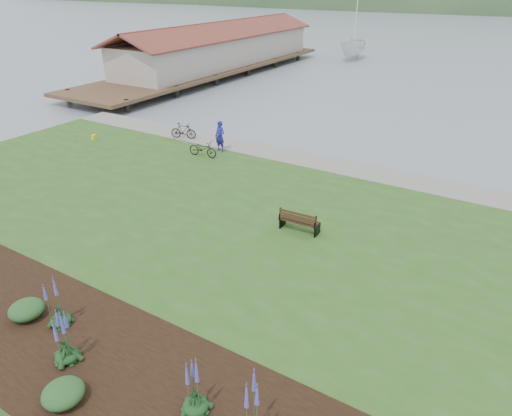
{
  "coord_description": "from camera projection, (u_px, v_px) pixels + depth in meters",
  "views": [
    {
      "loc": [
        11.0,
        -15.24,
        9.58
      ],
      "look_at": [
        2.44,
        -1.28,
        1.3
      ],
      "focal_mm": 32.0,
      "sensor_mm": 36.0,
      "label": 1
    }
  ],
  "objects": [
    {
      "name": "ground",
      "position": [
        225.0,
        210.0,
        21.05
      ],
      "size": [
        600.0,
        600.0,
        0.0
      ],
      "primitive_type": "plane",
      "color": "gray",
      "rests_on": "ground"
    },
    {
      "name": "lawn",
      "position": [
        198.0,
        224.0,
        19.44
      ],
      "size": [
        34.0,
        20.0,
        0.4
      ],
      "primitive_type": "cube",
      "color": "#2B561E",
      "rests_on": "ground"
    },
    {
      "name": "shoreline_path",
      "position": [
        294.0,
        157.0,
        26.11
      ],
      "size": [
        34.0,
        2.2,
        0.03
      ],
      "primitive_type": "cube",
      "color": "gray",
      "rests_on": "lawn"
    },
    {
      "name": "garden_bed",
      "position": [
        105.0,
        367.0,
        12.01
      ],
      "size": [
        24.0,
        4.4,
        0.04
      ],
      "primitive_type": "cube",
      "color": "black",
      "rests_on": "lawn"
    },
    {
      "name": "pier_pavilion",
      "position": [
        219.0,
        48.0,
        50.13
      ],
      "size": [
        8.0,
        36.0,
        5.4
      ],
      "color": "#4C3826",
      "rests_on": "ground"
    },
    {
      "name": "park_bench",
      "position": [
        299.0,
        221.0,
        18.25
      ],
      "size": [
        1.61,
        0.72,
        0.98
      ],
      "rotation": [
        0.0,
        0.0,
        0.05
      ],
      "color": "black",
      "rests_on": "lawn"
    },
    {
      "name": "person",
      "position": [
        220.0,
        134.0,
        26.57
      ],
      "size": [
        0.81,
        0.58,
        2.11
      ],
      "primitive_type": "imported",
      "rotation": [
        0.0,
        0.0,
        -0.08
      ],
      "color": "#212094",
      "rests_on": "lawn"
    },
    {
      "name": "bicycle_a",
      "position": [
        203.0,
        149.0,
        26.01
      ],
      "size": [
        0.77,
        1.85,
        0.94
      ],
      "primitive_type": "imported",
      "rotation": [
        0.0,
        0.0,
        1.65
      ],
      "color": "black",
      "rests_on": "lawn"
    },
    {
      "name": "bicycle_b",
      "position": [
        183.0,
        131.0,
        28.9
      ],
      "size": [
        0.98,
        1.75,
        1.01
      ],
      "primitive_type": "imported",
      "rotation": [
        0.0,
        0.0,
        1.88
      ],
      "color": "black",
      "rests_on": "lawn"
    },
    {
      "name": "sailboat",
      "position": [
        352.0,
        60.0,
        59.76
      ],
      "size": [
        11.88,
        12.07,
        29.43
      ],
      "primitive_type": "imported",
      "rotation": [
        0.0,
        0.0,
        0.06
      ],
      "color": "silver",
      "rests_on": "ground"
    },
    {
      "name": "pannier",
      "position": [
        94.0,
        137.0,
        28.88
      ],
      "size": [
        0.22,
        0.31,
        0.31
      ],
      "primitive_type": "cube",
      "rotation": [
        0.0,
        0.0,
        0.13
      ],
      "color": "yellow",
      "rests_on": "lawn"
    },
    {
      "name": "echium_0",
      "position": [
        63.0,
        338.0,
        11.85
      ],
      "size": [
        0.62,
        0.62,
        1.82
      ],
      "color": "#143919",
      "rests_on": "garden_bed"
    },
    {
      "name": "echium_1",
      "position": [
        194.0,
        389.0,
        10.46
      ],
      "size": [
        0.62,
        0.62,
        1.89
      ],
      "color": "#143919",
      "rests_on": "garden_bed"
    },
    {
      "name": "echium_4",
      "position": [
        57.0,
        304.0,
        13.13
      ],
      "size": [
        0.62,
        0.62,
        1.96
      ],
      "color": "#143919",
      "rests_on": "garden_bed"
    },
    {
      "name": "shrub_0",
      "position": [
        26.0,
        310.0,
        13.66
      ],
      "size": [
        1.03,
        1.03,
        0.51
      ],
      "primitive_type": "ellipsoid",
      "color": "#1E4C21",
      "rests_on": "garden_bed"
    },
    {
      "name": "shrub_1",
      "position": [
        63.0,
        393.0,
        10.91
      ],
      "size": [
        1.01,
        1.01,
        0.5
      ],
      "primitive_type": "ellipsoid",
      "color": "#1E4C21",
      "rests_on": "garden_bed"
    }
  ]
}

